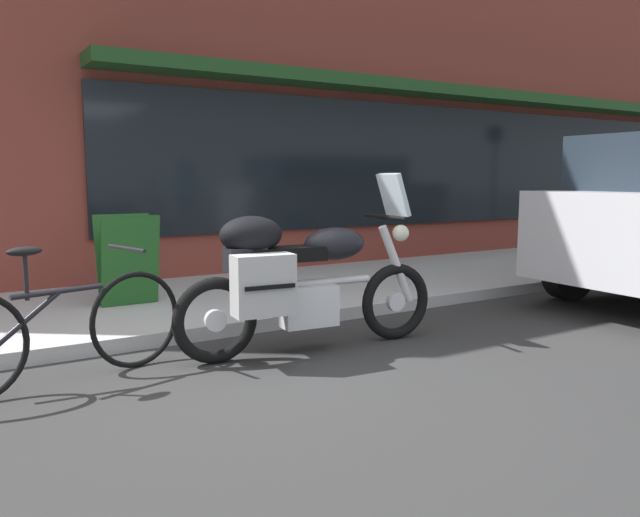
{
  "coord_description": "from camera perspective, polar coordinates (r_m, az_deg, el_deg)",
  "views": [
    {
      "loc": [
        -1.81,
        -3.51,
        1.37
      ],
      "look_at": [
        0.88,
        0.82,
        0.7
      ],
      "focal_mm": 35.01,
      "sensor_mm": 36.0,
      "label": 1
    }
  ],
  "objects": [
    {
      "name": "ground_plane",
      "position": [
        4.18,
        -4.38,
        -11.68
      ],
      "size": [
        80.0,
        80.0,
        0.0
      ],
      "primitive_type": "plane",
      "color": "#2C2C2C"
    },
    {
      "name": "storefront_building",
      "position": [
        12.92,
        21.82,
        17.57
      ],
      "size": [
        24.66,
        0.9,
        7.67
      ],
      "color": "brown",
      "rests_on": "ground_plane"
    },
    {
      "name": "touring_motorcycle",
      "position": [
        4.8,
        -1.96,
        -1.68
      ],
      "size": [
        2.22,
        0.62,
        1.4
      ],
      "color": "black",
      "rests_on": "ground_plane"
    },
    {
      "name": "parked_bicycle",
      "position": [
        4.44,
        -22.72,
        -5.96
      ],
      "size": [
        1.75,
        0.61,
        0.94
      ],
      "color": "black",
      "rests_on": "ground_plane"
    },
    {
      "name": "sandwich_board_sign",
      "position": [
        6.39,
        -17.18,
        -0.1
      ],
      "size": [
        0.55,
        0.4,
        0.88
      ],
      "color": "#1E511E",
      "rests_on": "sidewalk_curb"
    }
  ]
}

